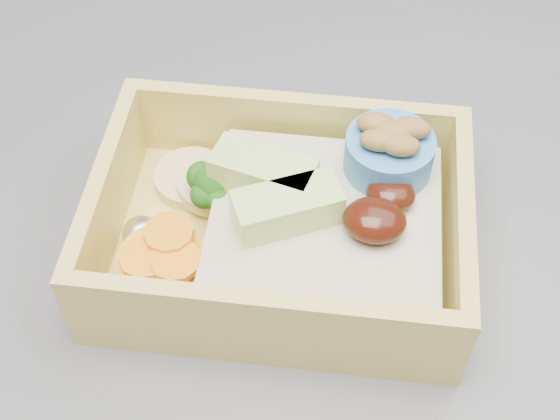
# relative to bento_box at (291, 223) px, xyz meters

# --- Properties ---
(bento_box) EXTENTS (0.18, 0.14, 0.07)m
(bento_box) POSITION_rel_bento_box_xyz_m (0.00, 0.00, 0.00)
(bento_box) COLOR #D9C35A
(bento_box) RESTS_ON island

